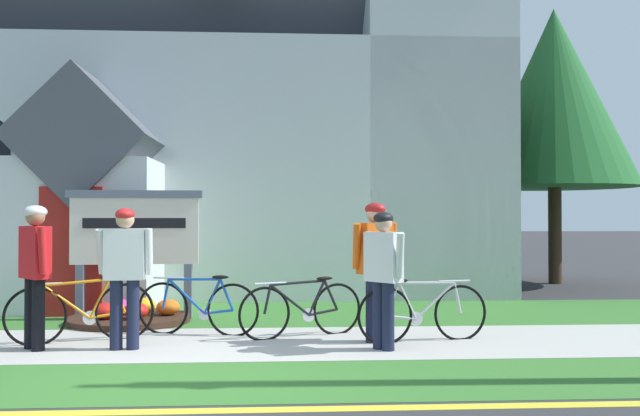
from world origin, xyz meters
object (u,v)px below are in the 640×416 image
cyclist_in_blue_jersey (383,269)px  cyclist_in_white_jersey (125,266)px  cyclist_in_orange_jersey (375,259)px  bicycle_yellow (198,307)px  roadside_conifer (554,98)px  bicycle_blue (302,309)px  cyclist_in_green_jersey (35,264)px  church_sign (135,233)px  bicycle_black (82,312)px  bicycle_orange (423,312)px

cyclist_in_blue_jersey → cyclist_in_white_jersey: bearing=176.5°
cyclist_in_orange_jersey → bicycle_yellow: bearing=163.8°
bicycle_yellow → cyclist_in_blue_jersey: 2.70m
cyclist_in_orange_jersey → roadside_conifer: bearing=53.0°
bicycle_yellow → cyclist_in_orange_jersey: (2.33, -0.68, 0.68)m
cyclist_in_white_jersey → roadside_conifer: roadside_conifer is taller
bicycle_blue → cyclist_in_white_jersey: cyclist_in_white_jersey is taller
cyclist_in_green_jersey → cyclist_in_orange_jersey: 4.16m
bicycle_blue → cyclist_in_orange_jersey: size_ratio=0.93×
church_sign → cyclist_in_blue_jersey: size_ratio=1.27×
bicycle_black → bicycle_blue: bicycle_black is taller
bicycle_blue → cyclist_in_orange_jersey: bearing=-25.1°
bicycle_yellow → cyclist_in_white_jersey: (-0.75, -0.99, 0.63)m
church_sign → bicycle_orange: church_sign is taller
bicycle_orange → roadside_conifer: bearing=56.2°
cyclist_in_blue_jersey → bicycle_blue: bearing=135.5°
cyclist_in_white_jersey → roadside_conifer: (8.54, 7.55, 3.53)m
roadside_conifer → bicycle_blue: bearing=-133.1°
cyclist_in_green_jersey → cyclist_in_blue_jersey: 4.19m
cyclist_in_blue_jersey → roadside_conifer: bearing=55.0°
bicycle_yellow → cyclist_in_orange_jersey: bearing=-16.2°
bicycle_black → cyclist_in_orange_jersey: 3.81m
roadside_conifer → cyclist_in_green_jersey: bearing=-142.0°
bicycle_blue → cyclist_in_white_jersey: bearing=-161.1°
church_sign → bicycle_black: 2.14m
church_sign → cyclist_in_orange_jersey: 4.11m
church_sign → cyclist_in_orange_jersey: bearing=-31.2°
bicycle_blue → cyclist_in_green_jersey: cyclist_in_green_jersey is taller
bicycle_yellow → bicycle_orange: bearing=-12.7°
bicycle_orange → roadside_conifer: 9.64m
bicycle_black → church_sign: bearing=82.8°
bicycle_black → cyclist_in_green_jersey: cyclist_in_green_jersey is taller
bicycle_orange → cyclist_in_white_jersey: 3.76m
cyclist_in_blue_jersey → cyclist_in_orange_jersey: bearing=93.3°
bicycle_black → bicycle_blue: size_ratio=1.05×
cyclist_in_blue_jersey → bicycle_yellow: bearing=153.5°
cyclist_in_white_jersey → cyclist_in_blue_jersey: bearing=-3.5°
bicycle_orange → cyclist_in_blue_jersey: size_ratio=1.05×
bicycle_black → cyclist_in_green_jersey: (-0.41, -0.49, 0.64)m
bicycle_blue → cyclist_in_green_jersey: size_ratio=0.95×
cyclist_in_green_jersey → roadside_conifer: size_ratio=0.26×
church_sign → bicycle_black: (-0.24, -1.89, -0.97)m
cyclist_in_blue_jersey → roadside_conifer: (5.43, 7.74, 3.56)m
bicycle_orange → bicycle_black: (-4.36, 0.22, 0.01)m
cyclist_in_green_jersey → cyclist_in_blue_jersey: size_ratio=1.05×
bicycle_blue → roadside_conifer: bearing=46.9°
church_sign → roadside_conifer: (8.97, 5.11, 3.17)m
bicycle_blue → cyclist_in_orange_jersey: (0.92, -0.43, 0.69)m
church_sign → cyclist_in_green_jersey: church_sign is taller
roadside_conifer → bicycle_yellow: bearing=-139.9°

